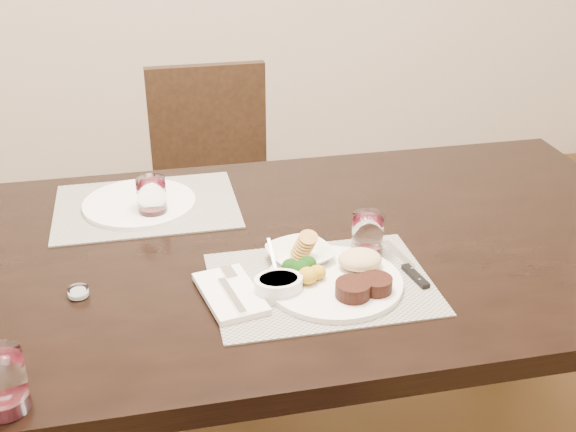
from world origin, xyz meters
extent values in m
cube|color=black|center=(0.00, 0.00, 0.72)|extent=(2.00, 1.00, 0.05)
cube|color=black|center=(0.92, 0.42, 0.35)|extent=(0.08, 0.08, 0.70)
cube|color=black|center=(0.00, 0.85, 0.43)|extent=(0.42, 0.42, 0.04)
cube|color=black|center=(-0.18, 0.67, 0.21)|extent=(0.04, 0.04, 0.41)
cube|color=black|center=(0.18, 0.67, 0.21)|extent=(0.04, 0.04, 0.41)
cube|color=black|center=(-0.18, 1.03, 0.21)|extent=(0.04, 0.04, 0.41)
cube|color=black|center=(0.18, 1.03, 0.21)|extent=(0.04, 0.04, 0.41)
cube|color=black|center=(0.00, 1.04, 0.68)|extent=(0.42, 0.04, 0.45)
cube|color=gray|center=(0.10, -0.18, 0.75)|extent=(0.46, 0.34, 0.00)
cube|color=gray|center=(-0.24, 0.27, 0.75)|extent=(0.46, 0.34, 0.00)
cylinder|color=white|center=(0.13, -0.20, 0.76)|extent=(0.29, 0.29, 0.01)
cylinder|color=black|center=(0.15, -0.26, 0.78)|extent=(0.07, 0.07, 0.03)
cylinder|color=black|center=(0.20, -0.25, 0.78)|extent=(0.07, 0.07, 0.03)
ellipsoid|color=tan|center=(0.19, -0.16, 0.79)|extent=(0.09, 0.08, 0.04)
ellipsoid|color=#113A0B|center=(0.06, -0.17, 0.78)|extent=(0.05, 0.05, 0.04)
ellipsoid|color=gold|center=(0.07, -0.20, 0.78)|extent=(0.04, 0.04, 0.04)
cube|color=white|center=(-0.09, -0.19, 0.76)|extent=(0.14, 0.21, 0.01)
cube|color=white|center=(-0.09, -0.22, 0.77)|extent=(0.04, 0.13, 0.01)
cube|color=white|center=(-0.08, -0.13, 0.77)|extent=(0.03, 0.05, 0.00)
cube|color=white|center=(0.30, -0.10, 0.76)|extent=(0.04, 0.13, 0.00)
cube|color=black|center=(0.30, -0.21, 0.76)|extent=(0.03, 0.09, 0.01)
imported|color=white|center=(0.08, -0.09, 0.77)|extent=(0.17, 0.17, 0.03)
cylinder|color=#BB8B3B|center=(0.08, -0.09, 0.79)|extent=(0.04, 0.05, 0.04)
cylinder|color=white|center=(0.01, -0.21, 0.77)|extent=(0.10, 0.10, 0.04)
cylinder|color=#0C380C|center=(0.01, -0.21, 0.79)|extent=(0.08, 0.08, 0.01)
cube|color=white|center=(0.01, -0.14, 0.81)|extent=(0.01, 0.07, 0.05)
cylinder|color=white|center=(0.24, -0.08, 0.80)|extent=(0.07, 0.07, 0.10)
cylinder|color=#36040D|center=(0.24, -0.08, 0.77)|extent=(0.06, 0.06, 0.02)
cylinder|color=white|center=(-0.26, 0.27, 0.76)|extent=(0.29, 0.29, 0.01)
cylinder|color=white|center=(-0.23, 0.21, 0.80)|extent=(0.07, 0.07, 0.10)
cylinder|color=#36040D|center=(-0.23, 0.21, 0.77)|extent=(0.06, 0.06, 0.02)
cylinder|color=white|center=(-0.50, -0.44, 0.80)|extent=(0.08, 0.08, 0.11)
cylinder|color=#36040D|center=(-0.50, -0.44, 0.76)|extent=(0.07, 0.07, 0.03)
cylinder|color=white|center=(-0.39, -0.12, 0.76)|extent=(0.04, 0.04, 0.02)
cylinder|color=white|center=(-0.39, -0.12, 0.76)|extent=(0.03, 0.03, 0.01)
camera|label=1|loc=(-0.24, -1.43, 1.57)|focal=45.00mm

